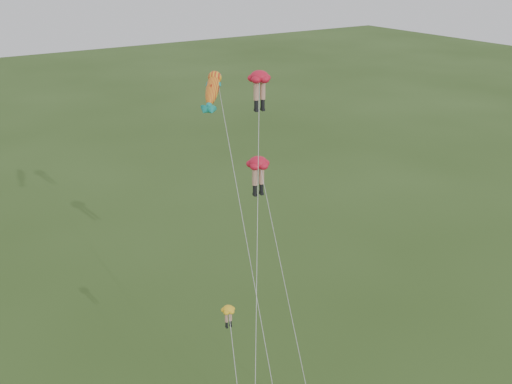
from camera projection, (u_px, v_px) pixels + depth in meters
legs_kite_red_high at (259, 85)px, 35.26m from camera, size 7.92×11.09×20.02m
legs_kite_red_mid at (259, 168)px, 36.92m from camera, size 3.17×10.73×14.57m
legs_kite_yellow at (230, 326)px, 30.47m from camera, size 2.06×5.15×9.30m
fish_kite at (213, 91)px, 35.35m from camera, size 4.20×14.04×20.11m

